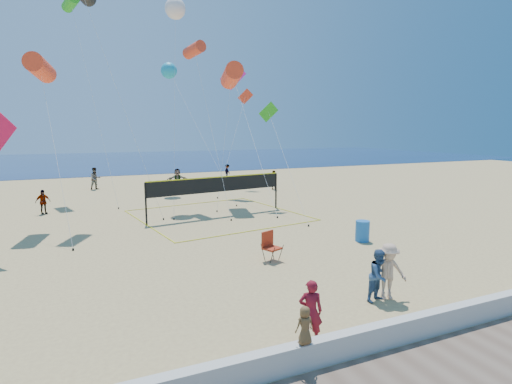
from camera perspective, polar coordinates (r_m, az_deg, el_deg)
name	(u,v)px	position (r m, az deg, el deg)	size (l,w,h in m)	color
ground	(272,307)	(12.04, 2.37, -16.06)	(120.00, 120.00, 0.00)	tan
ocean	(113,160)	(72.14, -19.78, 4.29)	(140.00, 50.00, 0.03)	#10204C
seawall	(332,348)	(9.60, 10.80, -21.11)	(32.00, 0.30, 0.60)	#B8B8B3
woman	(311,311)	(10.02, 7.81, -16.55)	(0.57, 0.38, 1.57)	maroon
toddler	(305,325)	(8.87, 6.98, -18.40)	(0.41, 0.26, 0.83)	brown
bystander_a	(379,275)	(12.66, 17.22, -11.31)	(0.77, 0.60, 1.59)	#2F4E77
bystander_b	(388,271)	(12.86, 18.36, -10.72)	(1.11, 0.64, 1.72)	tan
far_person_0	(43,202)	(27.51, -28.16, -1.26)	(0.88, 0.37, 1.50)	gray
far_person_1	(178,180)	(34.24, -11.15, 1.74)	(1.74, 0.55, 1.88)	gray
far_person_2	(274,180)	(34.40, 2.57, 1.73)	(0.60, 0.39, 1.65)	gray
far_person_3	(95,179)	(37.01, -21.97, 1.79)	(0.92, 0.72, 1.89)	gray
far_person_4	(227,171)	(42.58, -4.11, 2.98)	(0.96, 0.55, 1.49)	gray
camp_chair	(270,244)	(15.73, 2.00, -7.46)	(0.79, 0.91, 1.28)	#A12812
trash_barrel	(362,231)	(19.07, 14.96, -5.41)	(0.64, 0.64, 0.95)	#1B5FB0
volleyball_net	(217,189)	(23.80, -5.59, 0.42)	(10.03, 9.91, 2.35)	black
kite_0	(40,68)	(24.01, -28.47, 15.30)	(1.86, 6.93, 8.85)	#F73E1D
kite_2	(194,50)	(27.74, -8.81, 19.40)	(1.23, 6.60, 10.72)	red
kite_4	(271,119)	(26.17, 2.15, 10.41)	(1.37, 6.36, 6.92)	green
kite_5	(234,81)	(31.93, -3.11, 15.59)	(1.86, 10.37, 10.26)	#D021B5
kite_6	(175,9)	(29.63, -11.46, 24.27)	(2.47, 6.35, 13.73)	white
kite_7	(169,71)	(34.53, -12.33, 16.58)	(3.24, 9.57, 10.50)	#1795C0
kite_8	(71,3)	(34.86, -24.96, 23.30)	(2.75, 7.84, 14.80)	green
kite_9	(244,103)	(35.55, -1.78, 12.57)	(5.07, 5.44, 8.69)	red
kite_10	(232,76)	(27.84, -3.50, 16.26)	(2.88, 4.04, 9.45)	#F73E1D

